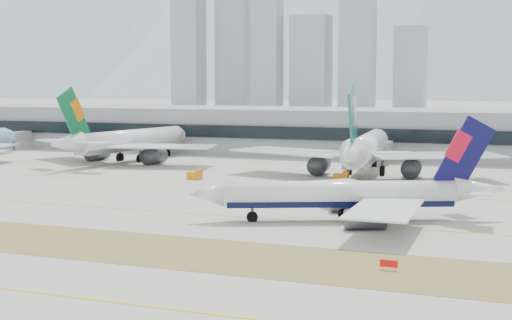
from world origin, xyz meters
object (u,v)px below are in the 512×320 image
at_px(widebody_eva, 127,142).
at_px(widebody_cathay, 365,150).
at_px(taxiing_airliner, 351,195).
at_px(terminal, 330,131).

xyz_separation_m(widebody_eva, widebody_cathay, (73.26, -7.44, 0.46)).
height_order(taxiing_airliner, widebody_eva, widebody_eva).
distance_m(widebody_eva, terminal, 69.10).
bearing_deg(taxiing_airliner, terminal, -96.50).
bearing_deg(taxiing_airliner, widebody_eva, -62.02).
bearing_deg(terminal, widebody_eva, -135.68).
distance_m(taxiing_airliner, widebody_eva, 107.79).
bearing_deg(widebody_cathay, widebody_eva, 79.35).
xyz_separation_m(taxiing_airliner, widebody_cathay, (-10.31, 60.62, 2.17)).
relative_size(widebody_eva, terminal, 0.23).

